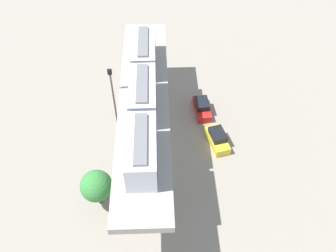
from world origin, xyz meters
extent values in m
plane|color=gray|center=(0.00, 0.00, 0.00)|extent=(120.00, 120.00, 0.00)
cylinder|color=#A8A59E|center=(0.00, -9.38, 3.44)|extent=(1.90, 1.90, 6.87)
cylinder|color=#A8A59E|center=(0.00, 0.00, 3.44)|extent=(1.90, 1.90, 6.87)
cylinder|color=#A8A59E|center=(0.00, 9.38, 3.44)|extent=(1.90, 1.90, 6.87)
cube|color=#A8A59E|center=(0.00, 0.00, 7.27)|extent=(5.20, 28.85, 0.80)
cube|color=silver|center=(0.00, -7.95, 9.17)|extent=(2.60, 6.60, 3.00)
cube|color=black|center=(0.00, -7.95, 9.42)|extent=(2.64, 6.07, 0.70)
cube|color=#1947B2|center=(0.00, -7.95, 8.42)|extent=(2.64, 6.34, 0.24)
cube|color=slate|center=(0.00, -7.95, 10.79)|extent=(1.10, 5.61, 0.24)
cube|color=silver|center=(0.00, -1.00, 9.17)|extent=(2.60, 6.60, 3.00)
cube|color=black|center=(0.00, -1.00, 9.42)|extent=(2.64, 6.07, 0.70)
cube|color=#1947B2|center=(0.00, -1.00, 8.42)|extent=(2.64, 6.34, 0.24)
cube|color=slate|center=(0.00, -1.00, 10.79)|extent=(1.10, 5.61, 0.24)
cube|color=silver|center=(0.00, 5.95, 9.17)|extent=(2.60, 6.60, 3.00)
cube|color=black|center=(0.00, 5.95, 9.42)|extent=(2.64, 6.07, 0.70)
cube|color=#1947B2|center=(0.00, 5.95, 8.42)|extent=(2.64, 6.34, 0.24)
cube|color=slate|center=(0.00, 5.95, 10.79)|extent=(1.10, 5.61, 0.24)
cube|color=red|center=(7.10, 5.58, 0.50)|extent=(2.22, 4.36, 1.00)
cube|color=black|center=(7.10, 5.73, 1.38)|extent=(1.87, 2.45, 0.76)
cube|color=yellow|center=(8.44, 0.24, 0.50)|extent=(2.77, 4.51, 1.00)
cube|color=black|center=(8.44, 0.39, 1.38)|extent=(2.15, 2.63, 0.76)
cylinder|color=brown|center=(-4.81, -7.48, 1.14)|extent=(0.36, 0.36, 2.29)
sphere|color=#38843D|center=(-4.81, -7.48, 3.18)|extent=(3.23, 3.23, 3.23)
cylinder|color=#4C4C51|center=(-3.40, 1.82, 4.84)|extent=(0.20, 0.20, 9.67)
cube|color=black|center=(-3.40, 1.82, 9.97)|extent=(0.44, 0.28, 0.60)
camera|label=1|loc=(1.64, -26.97, 33.03)|focal=37.93mm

